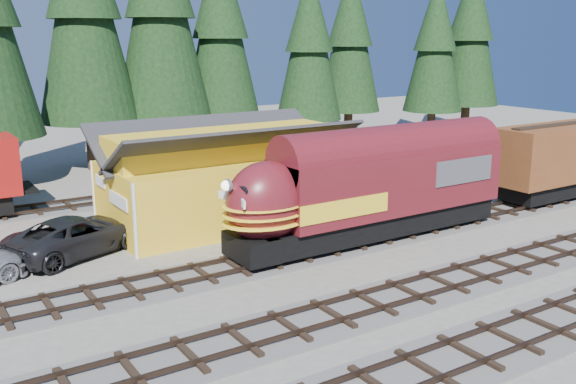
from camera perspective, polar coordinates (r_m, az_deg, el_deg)
ground at (r=25.47m, az=5.67°, el=-8.21°), size 120.00×120.00×0.00m
track_siding at (r=34.75m, az=14.55°, el=-2.49°), size 68.00×3.20×0.33m
track_main_south at (r=31.22m, az=22.64°, el=-4.96°), size 68.00×3.20×0.33m
depot at (r=33.14m, az=-5.56°, el=2.28°), size 12.80×7.00×5.30m
conifer_backdrop at (r=46.91m, az=-11.90°, el=14.78°), size 80.11×23.21×17.13m
locomotive at (r=30.01m, az=6.78°, el=-0.01°), size 15.10×3.00×4.11m
pickup_truck_a at (r=30.00m, az=-18.20°, el=-3.68°), size 6.92×4.97×1.75m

